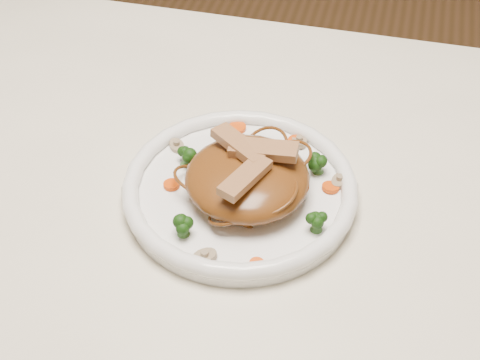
# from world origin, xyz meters

# --- Properties ---
(table) EXTENTS (1.20, 0.80, 0.75)m
(table) POSITION_xyz_m (0.00, 0.00, 0.65)
(table) COLOR white
(table) RESTS_ON ground
(plate) EXTENTS (0.30, 0.30, 0.02)m
(plate) POSITION_xyz_m (0.04, 0.00, 0.76)
(plate) COLOR white
(plate) RESTS_ON table
(noodle_mound) EXTENTS (0.15, 0.15, 0.05)m
(noodle_mound) POSITION_xyz_m (0.05, -0.00, 0.79)
(noodle_mound) COLOR #5D3211
(noodle_mound) RESTS_ON plate
(chicken_a) EXTENTS (0.08, 0.03, 0.01)m
(chicken_a) POSITION_xyz_m (0.06, 0.02, 0.82)
(chicken_a) COLOR #B37E54
(chicken_a) RESTS_ON noodle_mound
(chicken_b) EXTENTS (0.07, 0.06, 0.01)m
(chicken_b) POSITION_xyz_m (0.03, 0.02, 0.82)
(chicken_b) COLOR #B37E54
(chicken_b) RESTS_ON noodle_mound
(chicken_c) EXTENTS (0.05, 0.07, 0.01)m
(chicken_c) POSITION_xyz_m (0.05, -0.03, 0.82)
(chicken_c) COLOR #B37E54
(chicken_c) RESTS_ON noodle_mound
(broccoli_0) EXTENTS (0.03, 0.03, 0.03)m
(broccoli_0) POSITION_xyz_m (0.12, 0.05, 0.78)
(broccoli_0) COLOR #183D0C
(broccoli_0) RESTS_ON plate
(broccoli_1) EXTENTS (0.04, 0.04, 0.03)m
(broccoli_1) POSITION_xyz_m (-0.04, 0.03, 0.78)
(broccoli_1) COLOR #183D0C
(broccoli_1) RESTS_ON plate
(broccoli_2) EXTENTS (0.03, 0.03, 0.03)m
(broccoli_2) POSITION_xyz_m (-0.00, -0.08, 0.78)
(broccoli_2) COLOR #183D0C
(broccoli_2) RESTS_ON plate
(broccoli_3) EXTENTS (0.03, 0.03, 0.03)m
(broccoli_3) POSITION_xyz_m (0.13, -0.04, 0.78)
(broccoli_3) COLOR #183D0C
(broccoli_3) RESTS_ON plate
(carrot_0) EXTENTS (0.03, 0.03, 0.00)m
(carrot_0) POSITION_xyz_m (0.09, 0.10, 0.77)
(carrot_0) COLOR #EE3E08
(carrot_0) RESTS_ON plate
(carrot_1) EXTENTS (0.03, 0.03, 0.00)m
(carrot_1) POSITION_xyz_m (-0.04, -0.01, 0.77)
(carrot_1) COLOR #EE3E08
(carrot_1) RESTS_ON plate
(carrot_2) EXTENTS (0.03, 0.03, 0.00)m
(carrot_2) POSITION_xyz_m (0.14, 0.03, 0.77)
(carrot_2) COLOR #EE3E08
(carrot_2) RESTS_ON plate
(carrot_3) EXTENTS (0.02, 0.02, 0.00)m
(carrot_3) POSITION_xyz_m (0.01, 0.11, 0.77)
(carrot_3) COLOR #EE3E08
(carrot_3) RESTS_ON plate
(carrot_4) EXTENTS (0.02, 0.02, 0.00)m
(carrot_4) POSITION_xyz_m (0.08, -0.10, 0.77)
(carrot_4) COLOR #EE3E08
(carrot_4) RESTS_ON plate
(mushroom_0) EXTENTS (0.04, 0.04, 0.01)m
(mushroom_0) POSITION_xyz_m (0.03, -0.11, 0.77)
(mushroom_0) COLOR gray
(mushroom_0) RESTS_ON plate
(mushroom_1) EXTENTS (0.03, 0.03, 0.01)m
(mushroom_1) POSITION_xyz_m (0.15, 0.04, 0.77)
(mushroom_1) COLOR gray
(mushroom_1) RESTS_ON plate
(mushroom_2) EXTENTS (0.03, 0.03, 0.01)m
(mushroom_2) POSITION_xyz_m (-0.05, 0.06, 0.77)
(mushroom_2) COLOR gray
(mushroom_2) RESTS_ON plate
(mushroom_3) EXTENTS (0.03, 0.03, 0.01)m
(mushroom_3) POSITION_xyz_m (0.09, 0.10, 0.77)
(mushroom_3) COLOR gray
(mushroom_3) RESTS_ON plate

